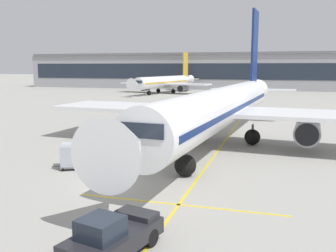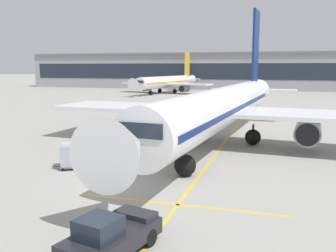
# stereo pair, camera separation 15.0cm
# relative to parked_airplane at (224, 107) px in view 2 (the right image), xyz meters

# --- Properties ---
(ground_plane) EXTENTS (600.00, 600.00, 0.00)m
(ground_plane) POSITION_rel_parked_airplane_xyz_m (-5.07, -14.60, -3.73)
(ground_plane) COLOR #9E9B93
(parked_airplane) EXTENTS (35.66, 44.97, 15.19)m
(parked_airplane) POSITION_rel_parked_airplane_xyz_m (0.00, 0.00, 0.00)
(parked_airplane) COLOR white
(parked_airplane) RESTS_ON ground
(belt_loader) EXTENTS (4.87, 3.92, 3.50)m
(belt_loader) POSITION_rel_parked_airplane_xyz_m (-4.50, -8.15, -2.80)
(belt_loader) COLOR silver
(belt_loader) RESTS_ON ground
(baggage_cart_lead) EXTENTS (2.79, 2.33, 1.91)m
(baggage_cart_lead) POSITION_rel_parked_airplane_xyz_m (-7.23, -10.84, -2.73)
(baggage_cart_lead) COLOR #515156
(baggage_cart_lead) RESTS_ON ground
(baggage_cart_second) EXTENTS (2.79, 2.33, 1.91)m
(baggage_cart_second) POSITION_rel_parked_airplane_xyz_m (-9.49, -11.75, -2.73)
(baggage_cart_second) COLOR #515156
(baggage_cart_second) RESTS_ON ground
(pushback_tug) EXTENTS (3.11, 4.78, 1.83)m
(pushback_tug) POSITION_rel_parked_airplane_xyz_m (-1.20, -23.11, -2.90)
(pushback_tug) COLOR #232328
(pushback_tug) RESTS_ON ground
(ground_crew_by_loader) EXTENTS (0.44, 0.43, 1.74)m
(ground_crew_by_loader) POSITION_rel_parked_airplane_xyz_m (-6.55, -9.58, -2.73)
(ground_crew_by_loader) COLOR black
(ground_crew_by_loader) RESTS_ON ground
(ground_crew_by_carts) EXTENTS (0.38, 0.52, 1.74)m
(ground_crew_by_carts) POSITION_rel_parked_airplane_xyz_m (-3.71, -9.90, -2.73)
(ground_crew_by_carts) COLOR black
(ground_crew_by_carts) RESTS_ON ground
(ground_crew_marshaller) EXTENTS (0.36, 0.54, 1.74)m
(ground_crew_marshaller) POSITION_rel_parked_airplane_xyz_m (-8.25, -9.94, -2.73)
(ground_crew_marshaller) COLOR #514C42
(ground_crew_marshaller) RESTS_ON ground
(safety_cone_engine_keepout) EXTENTS (0.57, 0.57, 0.65)m
(safety_cone_engine_keepout) POSITION_rel_parked_airplane_xyz_m (-5.01, -2.82, -3.42)
(safety_cone_engine_keepout) COLOR black
(safety_cone_engine_keepout) RESTS_ON ground
(safety_cone_wingtip) EXTENTS (0.59, 0.59, 0.67)m
(safety_cone_wingtip) POSITION_rel_parked_airplane_xyz_m (-4.96, -4.94, -3.40)
(safety_cone_wingtip) COLOR black
(safety_cone_wingtip) RESTS_ON ground
(apron_guidance_line_lead_in) EXTENTS (0.20, 110.00, 0.01)m
(apron_guidance_line_lead_in) POSITION_rel_parked_airplane_xyz_m (-0.06, -0.85, -3.73)
(apron_guidance_line_lead_in) COLOR yellow
(apron_guidance_line_lead_in) RESTS_ON ground
(apron_guidance_line_stop_bar) EXTENTS (12.00, 0.20, 0.01)m
(apron_guidance_line_stop_bar) POSITION_rel_parked_airplane_xyz_m (-0.07, -16.93, -3.73)
(apron_guidance_line_stop_bar) COLOR yellow
(apron_guidance_line_stop_bar) RESTS_ON ground
(terminal_building) EXTENTS (145.79, 20.49, 12.10)m
(terminal_building) POSITION_rel_parked_airplane_xyz_m (-10.03, 95.59, 2.27)
(terminal_building) COLOR #939399
(terminal_building) RESTS_ON ground
(distant_airplane) EXTENTS (27.22, 35.03, 11.89)m
(distant_airplane) POSITION_rel_parked_airplane_xyz_m (-26.10, 66.92, -0.59)
(distant_airplane) COLOR white
(distant_airplane) RESTS_ON ground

